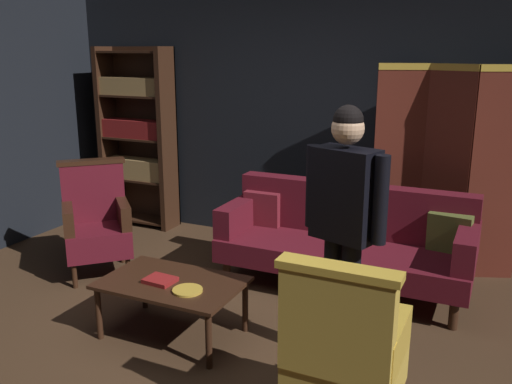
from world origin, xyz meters
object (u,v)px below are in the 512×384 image
object	(u,v)px
folding_screen	(446,167)
standing_figure	(344,214)
bookshelf	(138,135)
brass_tray	(188,290)
armchair_gilt_accent	(344,353)
armchair_wing_left	(96,222)
coffee_table	(172,287)
book_red_leather	(160,280)
velvet_couch	(346,237)

from	to	relation	value
folding_screen	standing_figure	bearing A→B (deg)	-101.80
bookshelf	brass_tray	size ratio (longest dim) A/B	9.84
armchair_gilt_accent	armchair_wing_left	xyz separation A→B (m)	(-2.68, 1.22, 0.00)
bookshelf	coffee_table	size ratio (longest dim) A/B	2.05
book_red_leather	armchair_wing_left	bearing A→B (deg)	148.38
standing_figure	book_red_leather	size ratio (longest dim) A/B	8.10
armchair_wing_left	standing_figure	world-z (taller)	standing_figure
coffee_table	armchair_gilt_accent	world-z (taller)	armchair_gilt_accent
folding_screen	coffee_table	world-z (taller)	folding_screen
coffee_table	armchair_gilt_accent	xyz separation A→B (m)	(1.41, -0.53, 0.12)
folding_screen	armchair_wing_left	world-z (taller)	folding_screen
coffee_table	book_red_leather	xyz separation A→B (m)	(-0.07, -0.05, 0.06)
velvet_couch	brass_tray	xyz separation A→B (m)	(-0.70, -1.44, -0.02)
folding_screen	armchair_wing_left	size ratio (longest dim) A/B	1.83
velvet_couch	armchair_gilt_accent	distance (m)	1.94
armchair_wing_left	folding_screen	bearing A→B (deg)	26.12
book_red_leather	standing_figure	bearing A→B (deg)	10.36
velvet_couch	armchair_gilt_accent	xyz separation A→B (m)	(0.52, -1.87, 0.04)
coffee_table	standing_figure	bearing A→B (deg)	8.63
brass_tray	coffee_table	bearing A→B (deg)	153.03
bookshelf	standing_figure	xyz separation A→B (m)	(3.00, -1.91, -0.04)
coffee_table	brass_tray	bearing A→B (deg)	-26.97
standing_figure	book_red_leather	xyz separation A→B (m)	(-1.25, -0.23, -0.59)
folding_screen	velvet_couch	size ratio (longest dim) A/B	0.90
bookshelf	coffee_table	bearing A→B (deg)	-49.08
folding_screen	brass_tray	bearing A→B (deg)	-122.48
coffee_table	armchair_wing_left	size ratio (longest dim) A/B	0.96
velvet_couch	standing_figure	distance (m)	1.33
book_red_leather	brass_tray	size ratio (longest dim) A/B	1.01
standing_figure	bookshelf	bearing A→B (deg)	147.54
velvet_couch	book_red_leather	xyz separation A→B (m)	(-0.96, -1.39, -0.02)
coffee_table	brass_tray	world-z (taller)	brass_tray
coffee_table	armchair_wing_left	world-z (taller)	armchair_wing_left
velvet_couch	brass_tray	world-z (taller)	velvet_couch
book_red_leather	brass_tray	distance (m)	0.26
bookshelf	velvet_couch	bearing A→B (deg)	-15.35
coffee_table	armchair_wing_left	distance (m)	1.45
folding_screen	standing_figure	distance (m)	1.96
armchair_gilt_accent	standing_figure	size ratio (longest dim) A/B	0.61
velvet_couch	coffee_table	distance (m)	1.62
velvet_couch	book_red_leather	bearing A→B (deg)	-124.49
armchair_wing_left	brass_tray	distance (m)	1.66
bookshelf	armchair_gilt_accent	world-z (taller)	bookshelf
armchair_gilt_accent	brass_tray	size ratio (longest dim) A/B	4.99
coffee_table	standing_figure	distance (m)	1.37
folding_screen	book_red_leather	world-z (taller)	folding_screen
velvet_couch	coffee_table	xyz separation A→B (m)	(-0.89, -1.34, -0.08)
bookshelf	velvet_couch	distance (m)	2.87
armchair_wing_left	book_red_leather	distance (m)	1.42
velvet_couch	armchair_wing_left	world-z (taller)	armchair_wing_left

